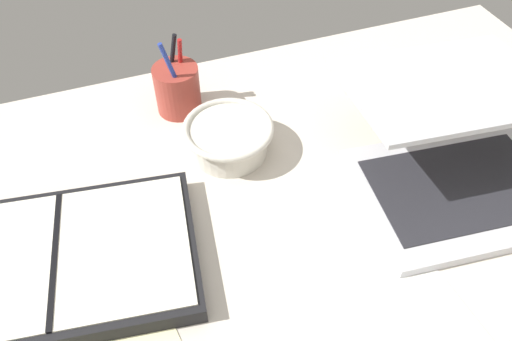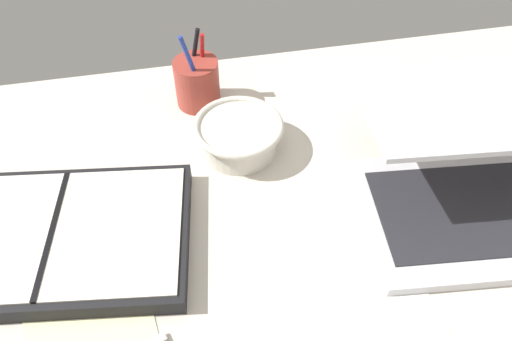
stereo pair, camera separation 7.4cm
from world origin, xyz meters
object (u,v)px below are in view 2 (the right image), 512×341
bowl (238,135)px  laptop (466,175)px  pen_cup (197,82)px  planner (55,238)px

bowl → laptop: bearing=-29.4°
bowl → pen_cup: pen_cup is taller
bowl → planner: 32.94cm
laptop → bowl: 36.59cm
laptop → bowl: (-31.82, 17.93, -2.25)cm
planner → bowl: bearing=33.9°
laptop → planner: 61.64cm
bowl → planner: size_ratio=0.37×
bowl → pen_cup: bearing=110.4°
laptop → planner: (-61.41, 3.56, -3.92)cm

